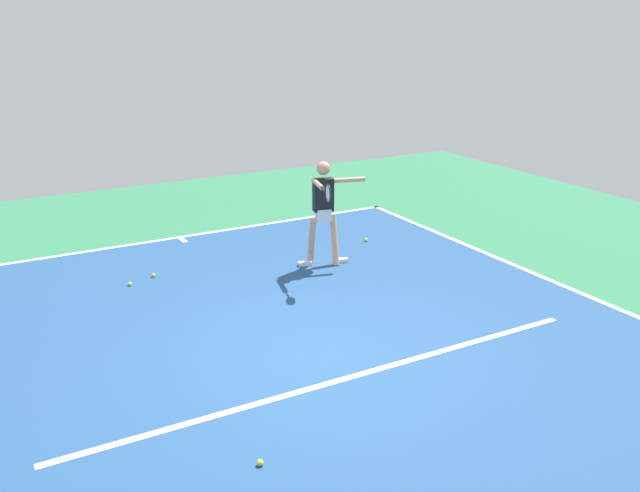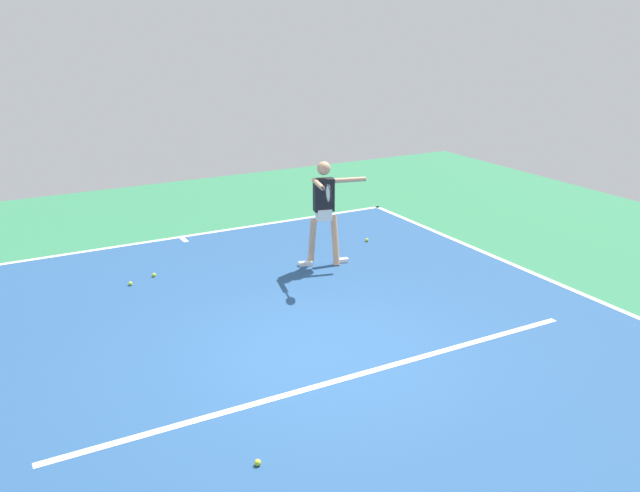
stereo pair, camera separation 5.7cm
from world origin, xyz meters
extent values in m
plane|color=#2D754C|center=(0.00, 0.00, 0.00)|extent=(20.48, 20.48, 0.00)
cube|color=navy|center=(0.00, 0.00, 0.00)|extent=(9.33, 11.26, 0.00)
cube|color=white|center=(0.00, -5.58, 0.00)|extent=(9.33, 0.10, 0.01)
cube|color=white|center=(-4.61, 0.00, 0.00)|extent=(0.10, 11.26, 0.01)
cube|color=white|center=(0.00, 0.73, 0.00)|extent=(7.00, 0.10, 0.01)
cube|color=white|center=(0.00, -5.38, 0.00)|extent=(0.10, 0.30, 0.01)
cylinder|color=tan|center=(-1.92, -2.84, 0.42)|extent=(0.19, 0.36, 0.88)
cube|color=white|center=(-2.04, -2.81, 0.04)|extent=(0.26, 0.16, 0.07)
cylinder|color=tan|center=(-1.52, -2.94, 0.42)|extent=(0.19, 0.36, 0.88)
cube|color=white|center=(-1.41, -2.97, 0.04)|extent=(0.26, 0.16, 0.07)
cube|color=white|center=(-1.72, -2.89, 0.91)|extent=(0.29, 0.25, 0.20)
cube|color=black|center=(-1.72, -2.89, 1.25)|extent=(0.37, 0.26, 0.56)
sphere|color=tan|center=(-1.72, -2.89, 1.71)|extent=(0.23, 0.23, 0.23)
cylinder|color=tan|center=(-2.16, -2.78, 1.48)|extent=(0.57, 0.22, 0.08)
cylinder|color=tan|center=(-1.49, -2.66, 1.51)|extent=(0.22, 0.57, 0.08)
cylinder|color=black|center=(-1.39, -2.27, 1.51)|extent=(0.08, 0.22, 0.03)
torus|color=black|center=(-1.33, -2.04, 1.51)|extent=(0.10, 0.29, 0.29)
cylinder|color=silver|center=(-1.33, -2.04, 1.51)|extent=(0.06, 0.24, 0.25)
sphere|color=#C6E53D|center=(1.50, -3.50, 0.03)|extent=(0.07, 0.07, 0.07)
sphere|color=#CCE033|center=(1.06, -3.70, 0.03)|extent=(0.07, 0.07, 0.07)
sphere|color=#CCE033|center=(1.58, 1.76, 0.03)|extent=(0.07, 0.07, 0.07)
sphere|color=#C6E53D|center=(-3.06, -3.58, 0.03)|extent=(0.07, 0.07, 0.07)
camera|label=1|loc=(3.78, 6.93, 4.14)|focal=38.39mm
camera|label=2|loc=(3.73, 6.96, 4.14)|focal=38.39mm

